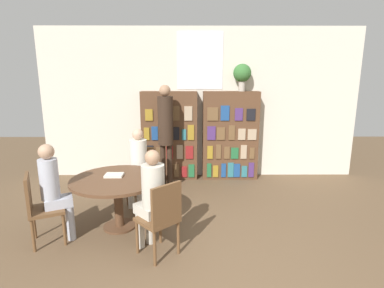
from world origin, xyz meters
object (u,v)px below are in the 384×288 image
(reading_table, at_px, (118,186))
(seated_reader_left, at_px, (138,163))
(chair_far_side, at_px, (161,216))
(bookshelf_left, at_px, (170,136))
(seated_reader_right, at_px, (151,195))
(chair_near_camera, at_px, (39,205))
(seated_reader_back, at_px, (55,188))
(librarian_standing, at_px, (166,126))
(bookshelf_right, at_px, (230,136))
(flower_vase, at_px, (242,74))
(chair_left_side, at_px, (142,172))

(reading_table, bearing_deg, seated_reader_left, 79.10)
(chair_far_side, xyz_separation_m, seated_reader_left, (-0.50, 1.45, 0.21))
(bookshelf_left, relative_size, seated_reader_right, 1.42)
(chair_far_side, bearing_deg, chair_near_camera, 126.00)
(seated_reader_back, xyz_separation_m, librarian_standing, (1.22, 1.94, 0.46))
(bookshelf_right, height_order, seated_reader_left, bookshelf_right)
(reading_table, distance_m, seated_reader_back, 0.77)
(bookshelf_right, distance_m, chair_far_side, 3.05)
(chair_near_camera, relative_size, seated_reader_back, 0.72)
(seated_reader_right, height_order, seated_reader_back, seated_reader_back)
(seated_reader_right, bearing_deg, flower_vase, 18.39)
(bookshelf_right, relative_size, librarian_standing, 0.93)
(reading_table, distance_m, seated_reader_right, 0.78)
(seated_reader_left, distance_m, librarian_standing, 1.04)
(flower_vase, xyz_separation_m, reading_table, (-1.98, -2.12, -1.50))
(bookshelf_left, bearing_deg, reading_table, -104.90)
(seated_reader_right, relative_size, librarian_standing, 0.65)
(bookshelf_right, relative_size, seated_reader_back, 1.41)
(seated_reader_left, bearing_deg, bookshelf_right, -129.42)
(reading_table, bearing_deg, seated_reader_right, -46.90)
(seated_reader_right, xyz_separation_m, seated_reader_back, (-1.22, 0.24, -0.01))
(flower_vase, distance_m, seated_reader_right, 3.36)
(reading_table, relative_size, chair_near_camera, 1.36)
(chair_left_side, bearing_deg, seated_reader_right, 113.94)
(chair_far_side, xyz_separation_m, seated_reader_right, (-0.12, 0.13, 0.20))
(reading_table, bearing_deg, bookshelf_right, 49.88)
(chair_left_side, bearing_deg, seated_reader_back, 66.19)
(bookshelf_right, bearing_deg, chair_near_camera, -136.38)
(seated_reader_left, xyz_separation_m, librarian_standing, (0.38, 0.86, 0.45))
(bookshelf_left, distance_m, chair_left_side, 1.30)
(flower_vase, height_order, librarian_standing, flower_vase)
(seated_reader_left, relative_size, seated_reader_right, 1.00)
(bookshelf_left, distance_m, chair_far_side, 2.84)
(chair_left_side, bearing_deg, bookshelf_right, -132.70)
(reading_table, distance_m, chair_left_side, 0.96)
(chair_near_camera, relative_size, librarian_standing, 0.47)
(bookshelf_left, height_order, flower_vase, flower_vase)
(bookshelf_left, xyz_separation_m, seated_reader_left, (-0.42, -1.36, -0.17))
(seated_reader_back, bearing_deg, seated_reader_left, 117.15)
(chair_far_side, distance_m, seated_reader_right, 0.27)
(bookshelf_left, distance_m, seated_reader_right, 2.69)
(bookshelf_left, xyz_separation_m, seated_reader_back, (-1.25, -2.44, -0.18))
(flower_vase, height_order, seated_reader_left, flower_vase)
(reading_table, height_order, chair_far_side, chair_far_side)
(chair_near_camera, distance_m, seated_reader_left, 1.55)
(bookshelf_right, relative_size, reading_table, 1.44)
(seated_reader_back, bearing_deg, reading_table, 90.00)
(seated_reader_back, bearing_deg, bookshelf_right, 109.49)
(bookshelf_left, distance_m, flower_vase, 1.87)
(reading_table, relative_size, chair_far_side, 1.36)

